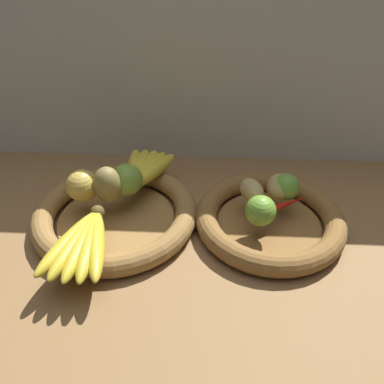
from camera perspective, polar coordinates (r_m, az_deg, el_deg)
ground_plane at (r=85.81cm, az=0.60°, el=-5.54°), size 140.00×90.00×3.00cm
back_wall at (r=97.98cm, az=1.49°, el=19.58°), size 140.00×3.00×55.00cm
fruit_bowl_left at (r=85.90cm, az=-11.25°, el=-3.15°), size 35.71×35.71×4.63cm
fruit_bowl_right at (r=84.62cm, az=11.43°, el=-3.88°), size 32.10×32.10×4.63cm
apple_green_back at (r=85.22cm, az=-9.69°, el=1.82°), size 7.15×7.15×7.15cm
apple_golden_left at (r=85.65cm, az=-16.00°, el=0.93°), size 6.97×6.97×6.97cm
pear_brown at (r=83.49cm, az=-12.37°, el=1.10°), size 8.85×8.86×8.25cm
banana_bunch_front at (r=74.31cm, az=-15.96°, el=-7.26°), size 13.58×20.24×3.24cm
banana_bunch_back at (r=91.64cm, az=-7.18°, el=3.35°), size 12.75×18.14×3.32cm
potato_oblong at (r=83.47cm, az=8.87°, el=0.18°), size 7.07×8.00×4.98cm
potato_back at (r=85.81cm, az=12.94°, el=0.78°), size 7.60×8.59×5.08cm
lime_near at (r=77.37cm, az=10.16°, el=-2.74°), size 6.22×6.22×6.22cm
lime_far at (r=85.33cm, az=13.77°, el=0.74°), size 5.87×5.87×5.87cm
chili_pepper at (r=82.20cm, az=12.99°, el=-2.26°), size 13.88×9.06×2.23cm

